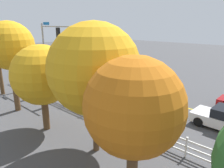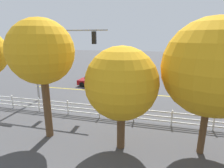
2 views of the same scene
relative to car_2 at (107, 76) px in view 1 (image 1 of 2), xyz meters
name	(u,v)px [view 1 (image 1 of 2)]	position (x,y,z in m)	size (l,w,h in m)	color
ground_plane	(114,88)	(-2.85, 1.87, -0.62)	(120.00, 120.00, 0.00)	#444447
lane_center_stripe	(145,97)	(-6.85, 1.87, -0.62)	(28.00, 0.16, 0.01)	gold
signal_assembly	(55,43)	(1.52, 6.02, 4.22)	(7.07, 0.38, 6.90)	gray
car_2	(107,76)	(0.00, 0.00, 0.00)	(4.38, 2.04, 1.30)	maroon
white_rail_fence	(87,108)	(-5.85, 8.36, -0.02)	(26.10, 0.10, 1.15)	white
tree_0	(10,46)	(-1.01, 11.48, 4.49)	(3.62, 3.62, 6.97)	brown
tree_1	(42,75)	(-5.53, 11.58, 3.03)	(3.75, 3.75, 5.55)	brown
tree_3	(134,107)	(-13.08, 12.28, 3.23)	(3.68, 3.68, 5.72)	brown
tree_4	(94,69)	(-9.72, 11.04, 3.91)	(4.67, 4.67, 6.88)	brown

